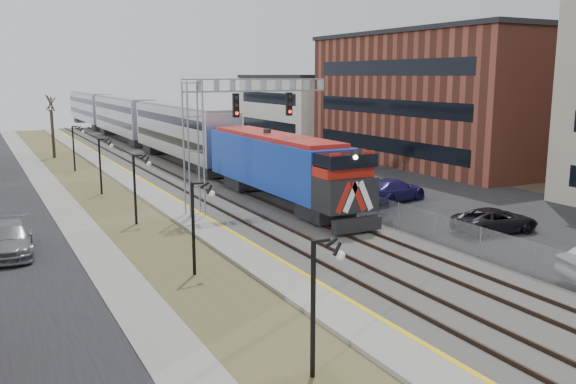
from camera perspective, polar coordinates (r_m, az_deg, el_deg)
sidewalk at (r=41.73m, az=-20.29°, el=-1.27°), size 2.00×120.00×0.08m
grass_median at (r=42.18m, az=-16.26°, el=-0.92°), size 4.00×120.00×0.06m
platform at (r=42.83m, az=-12.33°, el=-0.43°), size 2.00×120.00×0.24m
ballast_bed at (r=44.36m, az=-6.10°, el=0.12°), size 8.00×120.00×0.20m
parking_lot at (r=49.94m, az=6.81°, el=1.21°), size 16.00×120.00×0.04m
platform_edge at (r=43.04m, az=-11.21°, el=-0.17°), size 0.24×120.00×0.01m
track_near at (r=43.66m, az=-8.55°, el=0.12°), size 1.58×120.00×0.15m
track_far at (r=44.89m, az=-4.33°, el=0.50°), size 1.58×120.00×0.15m
train at (r=72.30m, az=-13.66°, el=6.27°), size 3.00×85.85×5.33m
signal_gantry at (r=36.16m, az=-6.29°, el=6.46°), size 9.00×1.07×8.15m
lampposts at (r=25.94m, az=-9.06°, el=-3.38°), size 0.14×62.14×4.00m
fence at (r=45.91m, az=-1.24°, el=1.43°), size 0.04×120.00×1.60m
buildings_east at (r=55.77m, az=21.35°, el=8.06°), size 16.00×76.00×15.00m
car_lot_c at (r=34.43m, az=18.81°, el=-2.59°), size 4.93×2.62×1.32m
car_lot_d at (r=41.15m, az=9.77°, el=0.13°), size 5.69×3.51×1.54m
car_lot_e at (r=45.26m, az=6.33°, el=1.21°), size 4.95×2.90×1.58m
car_lot_f at (r=50.07m, az=2.37°, el=2.04°), size 4.20×2.72×1.31m
car_street_b at (r=31.48m, az=-24.62°, el=-4.11°), size 2.38×5.14×1.45m
car_lot_g at (r=59.64m, az=-4.71°, el=3.49°), size 4.37×1.67×1.42m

